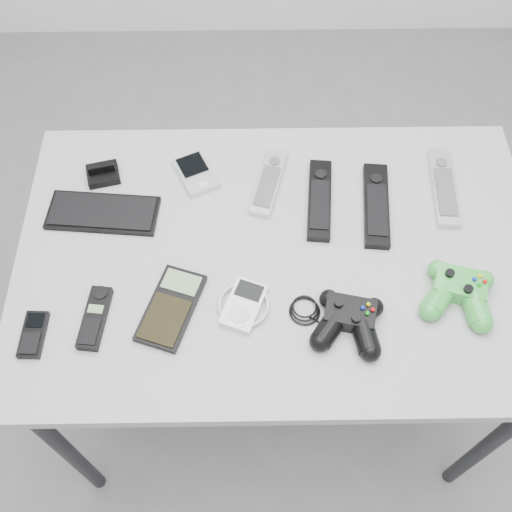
{
  "coord_description": "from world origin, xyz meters",
  "views": [
    {
      "loc": [
        0.01,
        -0.67,
        1.85
      ],
      "look_at": [
        0.02,
        -0.01,
        0.78
      ],
      "focal_mm": 42.0,
      "sensor_mm": 36.0,
      "label": 1
    }
  ],
  "objects_px": {
    "pda": "(196,173)",
    "remote_black_b": "(376,205)",
    "calculator": "(171,307)",
    "remote_silver_b": "(444,187)",
    "desk": "(278,268)",
    "pda_keyboard": "(103,212)",
    "remote_silver_a": "(269,182)",
    "remote_black_a": "(320,199)",
    "controller_black": "(349,320)",
    "controller_green": "(459,291)",
    "cordless_handset": "(95,318)",
    "mobile_phone": "(33,334)",
    "mp3_player": "(244,305)"
  },
  "relations": [
    {
      "from": "remote_silver_a",
      "to": "desk",
      "type": "bearing_deg",
      "value": -69.86
    },
    {
      "from": "remote_silver_a",
      "to": "remote_black_a",
      "type": "distance_m",
      "value": 0.13
    },
    {
      "from": "pda_keyboard",
      "to": "remote_black_b",
      "type": "relative_size",
      "value": 1.08
    },
    {
      "from": "pda_keyboard",
      "to": "cordless_handset",
      "type": "height_order",
      "value": "cordless_handset"
    },
    {
      "from": "mp3_player",
      "to": "pda",
      "type": "bearing_deg",
      "value": 129.01
    },
    {
      "from": "remote_silver_b",
      "to": "controller_black",
      "type": "distance_m",
      "value": 0.42
    },
    {
      "from": "remote_silver_b",
      "to": "desk",
      "type": "bearing_deg",
      "value": -153.12
    },
    {
      "from": "calculator",
      "to": "controller_black",
      "type": "height_order",
      "value": "controller_black"
    },
    {
      "from": "desk",
      "to": "pda_keyboard",
      "type": "distance_m",
      "value": 0.41
    },
    {
      "from": "desk",
      "to": "pda_keyboard",
      "type": "bearing_deg",
      "value": 164.65
    },
    {
      "from": "remote_black_a",
      "to": "controller_black",
      "type": "height_order",
      "value": "controller_black"
    },
    {
      "from": "remote_silver_a",
      "to": "remote_black_a",
      "type": "bearing_deg",
      "value": -9.98
    },
    {
      "from": "controller_black",
      "to": "pda_keyboard",
      "type": "bearing_deg",
      "value": 164.61
    },
    {
      "from": "desk",
      "to": "cordless_handset",
      "type": "height_order",
      "value": "cordless_handset"
    },
    {
      "from": "remote_silver_a",
      "to": "remote_black_a",
      "type": "xyz_separation_m",
      "value": [
        0.11,
        -0.05,
        0.0
      ]
    },
    {
      "from": "desk",
      "to": "controller_black",
      "type": "bearing_deg",
      "value": -52.83
    },
    {
      "from": "pda",
      "to": "controller_black",
      "type": "bearing_deg",
      "value": -75.48
    },
    {
      "from": "pda_keyboard",
      "to": "remote_silver_a",
      "type": "bearing_deg",
      "value": 17.33
    },
    {
      "from": "remote_black_b",
      "to": "calculator",
      "type": "relative_size",
      "value": 1.28
    },
    {
      "from": "remote_silver_b",
      "to": "mobile_phone",
      "type": "distance_m",
      "value": 0.95
    },
    {
      "from": "mp3_player",
      "to": "controller_green",
      "type": "distance_m",
      "value": 0.44
    },
    {
      "from": "cordless_handset",
      "to": "remote_black_a",
      "type": "bearing_deg",
      "value": 38.29
    },
    {
      "from": "desk",
      "to": "remote_silver_a",
      "type": "height_order",
      "value": "remote_silver_a"
    },
    {
      "from": "controller_black",
      "to": "remote_black_b",
      "type": "bearing_deg",
      "value": 85.43
    },
    {
      "from": "desk",
      "to": "remote_black_b",
      "type": "relative_size",
      "value": 4.98
    },
    {
      "from": "remote_silver_a",
      "to": "remote_black_a",
      "type": "height_order",
      "value": "remote_black_a"
    },
    {
      "from": "remote_black_a",
      "to": "remote_black_b",
      "type": "height_order",
      "value": "same"
    },
    {
      "from": "controller_black",
      "to": "mp3_player",
      "type": "bearing_deg",
      "value": -178.84
    },
    {
      "from": "remote_silver_b",
      "to": "remote_black_a",
      "type": "bearing_deg",
      "value": -170.36
    },
    {
      "from": "pda_keyboard",
      "to": "controller_green",
      "type": "height_order",
      "value": "controller_green"
    },
    {
      "from": "remote_black_b",
      "to": "controller_green",
      "type": "bearing_deg",
      "value": -53.45
    },
    {
      "from": "cordless_handset",
      "to": "mp3_player",
      "type": "height_order",
      "value": "cordless_handset"
    },
    {
      "from": "remote_black_a",
      "to": "remote_black_b",
      "type": "relative_size",
      "value": 0.97
    },
    {
      "from": "pda",
      "to": "calculator",
      "type": "relative_size",
      "value": 0.65
    },
    {
      "from": "desk",
      "to": "controller_black",
      "type": "xyz_separation_m",
      "value": [
        0.13,
        -0.17,
        0.09
      ]
    },
    {
      "from": "pda",
      "to": "remote_black_b",
      "type": "xyz_separation_m",
      "value": [
        0.41,
        -0.1,
        0.0
      ]
    },
    {
      "from": "desk",
      "to": "cordless_handset",
      "type": "distance_m",
      "value": 0.41
    },
    {
      "from": "remote_silver_b",
      "to": "mp3_player",
      "type": "xyz_separation_m",
      "value": [
        -0.46,
        -0.3,
        -0.0
      ]
    },
    {
      "from": "desk",
      "to": "remote_silver_a",
      "type": "xyz_separation_m",
      "value": [
        -0.02,
        0.19,
        0.08
      ]
    },
    {
      "from": "controller_black",
      "to": "remote_black_a",
      "type": "bearing_deg",
      "value": 109.38
    },
    {
      "from": "calculator",
      "to": "controller_green",
      "type": "relative_size",
      "value": 1.15
    },
    {
      "from": "cordless_handset",
      "to": "calculator",
      "type": "distance_m",
      "value": 0.15
    },
    {
      "from": "cordless_handset",
      "to": "controller_green",
      "type": "height_order",
      "value": "controller_green"
    },
    {
      "from": "cordless_handset",
      "to": "calculator",
      "type": "height_order",
      "value": "cordless_handset"
    },
    {
      "from": "controller_black",
      "to": "cordless_handset",
      "type": "bearing_deg",
      "value": -169.18
    },
    {
      "from": "remote_silver_a",
      "to": "remote_black_b",
      "type": "distance_m",
      "value": 0.25
    },
    {
      "from": "pda_keyboard",
      "to": "cordless_handset",
      "type": "xyz_separation_m",
      "value": [
        0.02,
        -0.26,
        0.0
      ]
    },
    {
      "from": "controller_green",
      "to": "pda_keyboard",
      "type": "bearing_deg",
      "value": -179.97
    },
    {
      "from": "remote_black_b",
      "to": "calculator",
      "type": "bearing_deg",
      "value": -145.13
    },
    {
      "from": "remote_black_a",
      "to": "controller_black",
      "type": "relative_size",
      "value": 0.92
    }
  ]
}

